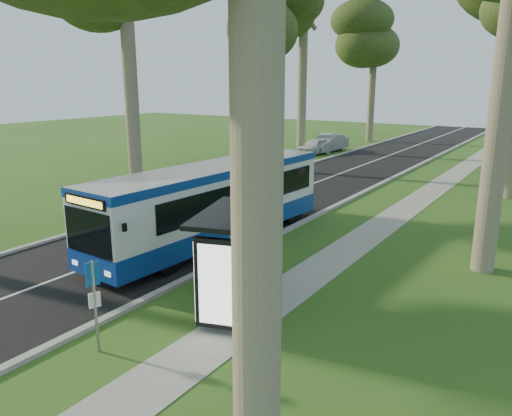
# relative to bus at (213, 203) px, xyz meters

# --- Properties ---
(ground) EXTENTS (120.00, 120.00, 0.00)m
(ground) POSITION_rel_bus_xyz_m (1.67, -3.54, -1.53)
(ground) COLOR #2D531A
(ground) RESTS_ON ground
(road) EXTENTS (7.00, 100.00, 0.02)m
(road) POSITION_rel_bus_xyz_m (-1.83, 6.46, -1.52)
(road) COLOR black
(road) RESTS_ON ground
(kerb_east) EXTENTS (0.25, 100.00, 0.12)m
(kerb_east) POSITION_rel_bus_xyz_m (1.67, 6.46, -1.47)
(kerb_east) COLOR #9E9B93
(kerb_east) RESTS_ON ground
(kerb_west) EXTENTS (0.25, 100.00, 0.12)m
(kerb_west) POSITION_rel_bus_xyz_m (-5.33, 6.46, -1.47)
(kerb_west) COLOR #9E9B93
(kerb_west) RESTS_ON ground
(centre_line) EXTENTS (0.12, 100.00, 0.00)m
(centre_line) POSITION_rel_bus_xyz_m (-1.83, 6.46, -1.50)
(centre_line) COLOR white
(centre_line) RESTS_ON road
(footpath) EXTENTS (1.50, 100.00, 0.02)m
(footpath) POSITION_rel_bus_xyz_m (4.67, 6.46, -1.52)
(footpath) COLOR gray
(footpath) RESTS_ON ground
(bus) EXTENTS (2.94, 11.24, 2.95)m
(bus) POSITION_rel_bus_xyz_m (0.00, 0.00, 0.00)
(bus) COLOR white
(bus) RESTS_ON ground
(bus_stop_sign) EXTENTS (0.14, 0.30, 2.21)m
(bus_stop_sign) POSITION_rel_bus_xyz_m (2.72, -7.82, -0.13)
(bus_stop_sign) COLOR gray
(bus_stop_sign) RESTS_ON ground
(bus_shelter) EXTENTS (2.60, 3.54, 2.72)m
(bus_shelter) POSITION_rel_bus_xyz_m (4.19, -4.70, 0.40)
(bus_shelter) COLOR black
(bus_shelter) RESTS_ON ground
(litter_bin) EXTENTS (0.52, 0.52, 0.92)m
(litter_bin) POSITION_rel_bus_xyz_m (2.63, -2.79, -1.06)
(litter_bin) COLOR black
(litter_bin) RESTS_ON ground
(car_white) EXTENTS (2.11, 4.08, 1.33)m
(car_white) POSITION_rel_bus_xyz_m (-7.33, 23.30, -0.86)
(car_white) COLOR silver
(car_white) RESTS_ON ground
(car_silver) EXTENTS (2.04, 4.75, 1.52)m
(car_silver) POSITION_rel_bus_xyz_m (-7.03, 25.12, -0.77)
(car_silver) COLOR #999BA0
(car_silver) RESTS_ON ground
(tree_west_e) EXTENTS (5.20, 5.20, 15.90)m
(tree_west_e) POSITION_rel_bus_xyz_m (-6.83, 34.46, 10.24)
(tree_west_e) COLOR #7A6B56
(tree_west_e) RESTS_ON ground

